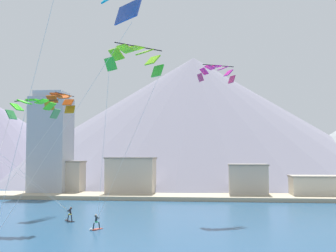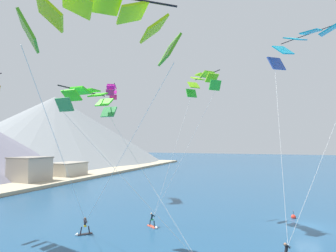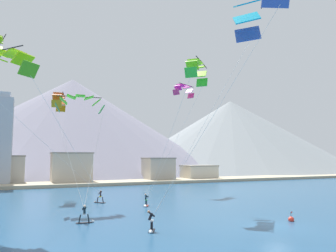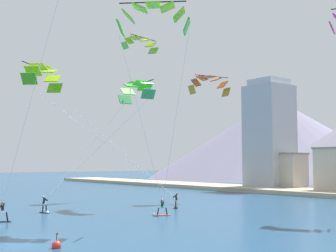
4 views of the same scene
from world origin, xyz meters
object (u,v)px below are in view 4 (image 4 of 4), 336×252
(parafoil_kite_far_left, at_px, (44,75))
(parafoil_kite_distant_high_outer, at_px, (209,83))
(kitesurfer_near_lead, at_px, (0,216))
(parafoil_kite_distant_mid_solo, at_px, (140,42))
(kitesurfer_near_trail, at_px, (45,208))
(kitesurfer_far_left, at_px, (176,203))
(parafoil_kite_mid_center, at_px, (154,16))
(race_marker_buoy, at_px, (56,245))
(kitesurfer_mid_center, at_px, (160,211))
(parafoil_kite_near_trail, at_px, (136,90))

(parafoil_kite_far_left, bearing_deg, parafoil_kite_distant_high_outer, 70.32)
(kitesurfer_near_lead, height_order, parafoil_kite_distant_mid_solo, parafoil_kite_distant_mid_solo)
(kitesurfer_near_lead, height_order, parafoil_kite_far_left, parafoil_kite_far_left)
(kitesurfer_near_trail, distance_m, kitesurfer_far_left, 13.80)
(parafoil_kite_mid_center, xyz_separation_m, parafoil_kite_far_left, (-21.22, -0.27, -1.76))
(parafoil_kite_far_left, bearing_deg, kitesurfer_far_left, 41.78)
(kitesurfer_near_trail, bearing_deg, race_marker_buoy, -21.65)
(race_marker_buoy, bearing_deg, parafoil_kite_mid_center, 113.62)
(kitesurfer_near_lead, bearing_deg, race_marker_buoy, -5.61)
(kitesurfer_mid_center, distance_m, parafoil_kite_distant_mid_solo, 29.92)
(parafoil_kite_distant_high_outer, bearing_deg, parafoil_kite_near_trail, -84.29)
(kitesurfer_near_lead, height_order, parafoil_kite_mid_center, parafoil_kite_mid_center)
(parafoil_kite_distant_high_outer, height_order, race_marker_buoy, parafoil_kite_distant_high_outer)
(kitesurfer_mid_center, relative_size, parafoil_kite_near_trail, 0.13)
(kitesurfer_far_left, height_order, parafoil_kite_mid_center, parafoil_kite_mid_center)
(parafoil_kite_mid_center, xyz_separation_m, parafoil_kite_distant_high_outer, (-14.13, 19.54, -1.56))
(kitesurfer_near_lead, relative_size, parafoil_kite_near_trail, 0.14)
(kitesurfer_near_trail, xyz_separation_m, parafoil_kite_distant_mid_solo, (-9.50, 17.79, 21.28))
(kitesurfer_near_lead, relative_size, parafoil_kite_distant_high_outer, 0.30)
(parafoil_kite_near_trail, xyz_separation_m, parafoil_kite_far_left, (-8.33, -7.33, 2.03))
(kitesurfer_mid_center, xyz_separation_m, parafoil_kite_distant_high_outer, (-9.19, 15.13, 14.87))
(race_marker_buoy, bearing_deg, parafoil_kite_distant_mid_solo, 137.88)
(kitesurfer_near_lead, xyz_separation_m, kitesurfer_mid_center, (4.51, 13.30, -0.11))
(parafoil_kite_mid_center, relative_size, parafoil_kite_far_left, 1.12)
(parafoil_kite_far_left, xyz_separation_m, race_marker_buoy, (25.70, -9.99, -14.95))
(parafoil_kite_far_left, bearing_deg, parafoil_kite_near_trail, 41.32)
(kitesurfer_far_left, relative_size, parafoil_kite_near_trail, 0.14)
(kitesurfer_near_trail, distance_m, race_marker_buoy, 19.51)
(parafoil_kite_near_trail, distance_m, parafoil_kite_mid_center, 15.17)
(kitesurfer_far_left, distance_m, parafoil_kite_near_trail, 13.36)
(kitesurfer_mid_center, height_order, parafoil_kite_distant_high_outer, parafoil_kite_distant_high_outer)
(parafoil_kite_mid_center, bearing_deg, parafoil_kite_near_trail, 151.27)
(kitesurfer_near_trail, xyz_separation_m, parafoil_kite_distant_high_outer, (-0.48, 22.60, 14.78))
(parafoil_kite_mid_center, height_order, race_marker_buoy, parafoil_kite_mid_center)
(parafoil_kite_mid_center, bearing_deg, kitesurfer_near_trail, -167.39)
(kitesurfer_far_left, bearing_deg, parafoil_kite_near_trail, -137.10)
(parafoil_kite_near_trail, relative_size, parafoil_kite_mid_center, 0.76)
(kitesurfer_mid_center, distance_m, parafoil_kite_mid_center, 17.72)
(kitesurfer_mid_center, height_order, parafoil_kite_distant_mid_solo, parafoil_kite_distant_mid_solo)
(kitesurfer_far_left, bearing_deg, kitesurfer_near_trail, -107.18)
(kitesurfer_near_lead, height_order, parafoil_kite_distant_high_outer, parafoil_kite_distant_high_outer)
(parafoil_kite_far_left, bearing_deg, parafoil_kite_distant_mid_solo, 97.35)
(kitesurfer_far_left, xyz_separation_m, parafoil_kite_near_trail, (-3.31, -3.07, 12.58))
(parafoil_kite_distant_mid_solo, bearing_deg, parafoil_kite_near_trail, -36.77)
(parafoil_kite_far_left, height_order, parafoil_kite_distant_mid_solo, parafoil_kite_distant_mid_solo)
(kitesurfer_far_left, xyz_separation_m, race_marker_buoy, (14.06, -20.38, -0.35))
(kitesurfer_near_lead, relative_size, kitesurfer_mid_center, 1.04)
(kitesurfer_mid_center, distance_m, parafoil_kite_far_left, 22.41)
(parafoil_kite_mid_center, height_order, parafoil_kite_far_left, parafoil_kite_mid_center)
(kitesurfer_near_trail, distance_m, parafoil_kite_distant_mid_solo, 29.32)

